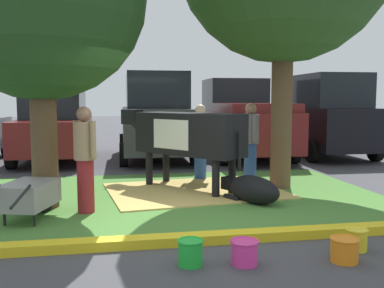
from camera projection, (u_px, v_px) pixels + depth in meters
ground_plane at (182, 220)px, 6.55m from camera, size 80.00×80.00×0.00m
grass_island at (175, 197)px, 8.05m from camera, size 7.52×4.92×0.02m
curb_yellow at (205, 238)px, 5.49m from camera, size 8.72×0.24×0.12m
hay_bedding at (195, 191)px, 8.49m from camera, size 3.48×2.79×0.04m
cow_holstein at (185, 134)px, 8.63m from camera, size 2.25×2.68×1.55m
calf_lying at (252, 189)px, 7.57m from camera, size 0.92×1.30×0.48m
person_handler at (85, 156)px, 6.83m from camera, size 0.36×0.44×1.67m
person_visitor_near at (200, 140)px, 9.66m from camera, size 0.52×0.34×1.66m
person_visitor_far at (250, 141)px, 9.17m from camera, size 0.34×0.53×1.70m
wheelbarrow at (30, 195)px, 6.45m from camera, size 0.91×1.61×0.63m
bucket_green at (190, 252)px, 4.74m from camera, size 0.29×0.29×0.28m
bucket_pink at (244, 252)px, 4.77m from camera, size 0.32×0.32×0.27m
bucket_orange at (344, 249)px, 4.85m from camera, size 0.32×0.32×0.27m
bucket_yellow at (356, 239)px, 5.22m from camera, size 0.27×0.27×0.26m
sedan_blue at (55, 127)px, 12.76m from camera, size 2.09×4.44×2.02m
suv_dark_grey at (155, 116)px, 13.19m from camera, size 2.20×4.64×2.52m
pickup_truck_maroon at (241, 120)px, 13.79m from camera, size 2.31×5.44×2.42m
suv_black at (322, 115)px, 13.89m from camera, size 2.20×4.64×2.52m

